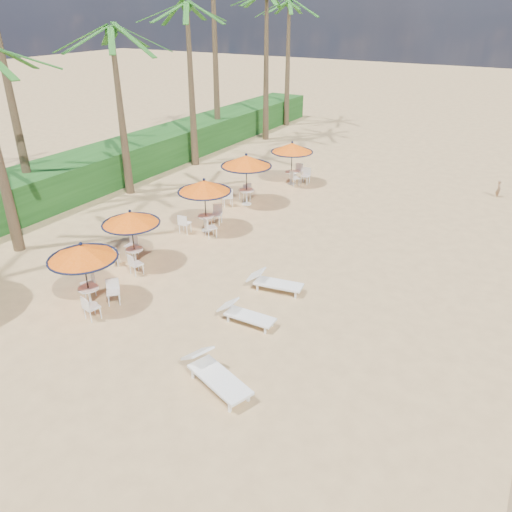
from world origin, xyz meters
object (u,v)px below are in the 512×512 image
at_px(station_0, 85,260).
at_px(lounger_near, 214,373).
at_px(station_4, 293,153).
at_px(station_2, 204,193).
at_px(lounger_far, 273,282).
at_px(station_1, 130,225).
at_px(lounger_mid, 245,314).
at_px(station_3, 245,166).

distance_m(station_0, lounger_near, 5.79).
bearing_deg(station_4, station_2, -92.71).
relative_size(lounger_near, lounger_far, 1.18).
relative_size(station_1, station_4, 0.94).
xyz_separation_m(lounger_near, lounger_mid, (-0.80, 2.77, -0.07)).
distance_m(station_1, station_4, 11.43).
height_order(station_4, lounger_far, station_4).
height_order(station_3, lounger_near, station_3).
xyz_separation_m(lounger_mid, lounger_far, (-0.18, 2.13, 0.02)).
bearing_deg(lounger_near, station_2, 146.42).
bearing_deg(station_4, lounger_near, -70.30).
bearing_deg(station_1, station_0, -74.35).
bearing_deg(station_1, station_3, 87.91).
height_order(station_3, lounger_mid, station_3).
xyz_separation_m(station_4, lounger_near, (5.49, -15.32, -1.33)).
distance_m(station_4, lounger_mid, 13.48).
distance_m(station_1, station_3, 7.49).
relative_size(station_0, lounger_near, 0.97).
bearing_deg(station_3, lounger_mid, -58.64).
bearing_deg(station_2, station_0, -87.41).
xyz_separation_m(station_1, lounger_mid, (5.53, -1.16, -1.30)).
relative_size(station_3, lounger_far, 1.28).
relative_size(station_1, lounger_far, 1.11).
relative_size(station_1, lounger_mid, 1.20).
xyz_separation_m(station_2, station_4, (0.36, 7.51, -0.01)).
distance_m(lounger_near, lounger_mid, 2.88).
bearing_deg(station_4, station_3, -98.27).
distance_m(station_0, station_4, 14.23).
bearing_deg(station_0, station_2, 92.59).
bearing_deg(station_1, lounger_near, -31.79).
relative_size(lounger_near, lounger_mid, 1.27).
xyz_separation_m(station_3, station_4, (0.57, 3.93, -0.22)).
relative_size(station_3, lounger_near, 1.09).
bearing_deg(lounger_far, station_1, -179.30).
bearing_deg(lounger_mid, lounger_far, 93.30).
bearing_deg(station_3, lounger_near, -62.01).
height_order(station_0, lounger_near, station_0).
bearing_deg(station_3, station_4, 81.73).
relative_size(station_0, station_4, 0.96).
bearing_deg(station_0, station_4, 89.79).
relative_size(station_4, lounger_near, 1.01).
height_order(lounger_near, lounger_mid, lounger_near).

